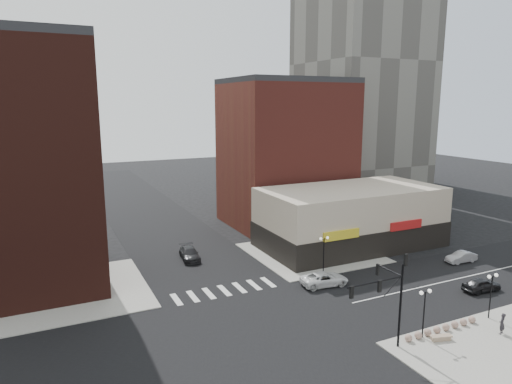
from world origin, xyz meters
TOP-DOWN VIEW (x-y plane):
  - ground at (0.00, 0.00)m, footprint 240.00×240.00m
  - road_ew at (0.00, 0.00)m, footprint 200.00×14.00m
  - road_ns at (0.00, 0.00)m, footprint 14.00×200.00m
  - sidewalk_nw at (-14.50, 14.50)m, footprint 15.00×15.00m
  - sidewalk_ne at (14.50, 14.50)m, footprint 15.00×15.00m
  - building_nw at (-19.00, 18.50)m, footprint 16.00×15.00m
  - building_ne_midrise at (19.00, 29.50)m, footprint 18.00×15.00m
  - tower_far at (60.00, 56.00)m, footprint 18.00×18.00m
  - building_ne_row at (21.00, 15.00)m, footprint 24.20×12.20m
  - traffic_signal at (7.24, -7.83)m, footprint 5.59×3.09m
  - street_lamp_se_a at (11.00, -8.00)m, footprint 1.22×0.32m
  - street_lamp_se_b at (19.00, -8.00)m, footprint 1.22×0.32m
  - street_lamp_ne at (12.00, 8.00)m, footprint 1.22×0.32m
  - bollard_row at (13.17, -8.00)m, footprint 7.96×0.61m
  - white_suv at (10.04, 4.88)m, footprint 5.40×2.96m
  - dark_sedan_east at (23.78, -3.43)m, footprint 4.29×2.02m
  - silver_sedan at (29.14, 3.66)m, footprint 4.05×1.62m
  - dark_sedan_north at (-0.41, 19.03)m, footprint 2.63×5.27m
  - pedestrian at (17.41, -10.42)m, footprint 0.78×0.65m
  - stone_bench at (12.03, -9.00)m, footprint 1.87×1.00m

SIDE VIEW (x-z plane):
  - ground at x=0.00m, z-range 0.00..0.00m
  - road_ew at x=0.00m, z-range 0.00..0.02m
  - road_ns at x=0.00m, z-range 0.00..0.02m
  - sidewalk_nw at x=-14.50m, z-range 0.00..0.12m
  - sidewalk_ne at x=14.50m, z-range 0.00..0.12m
  - stone_bench at x=12.03m, z-range 0.13..0.55m
  - bollard_row at x=13.17m, z-range 0.12..0.73m
  - silver_sedan at x=29.14m, z-range 0.00..1.31m
  - dark_sedan_east at x=23.78m, z-range 0.00..1.42m
  - white_suv at x=10.04m, z-range 0.00..1.44m
  - dark_sedan_north at x=-0.41m, z-range 0.00..1.47m
  - pedestrian at x=17.41m, z-range 0.12..1.96m
  - street_lamp_se_a at x=11.00m, z-range 1.21..5.37m
  - street_lamp_se_b at x=19.00m, z-range 1.21..5.37m
  - street_lamp_ne at x=12.00m, z-range 1.21..5.37m
  - building_ne_row at x=21.00m, z-range -0.70..7.30m
  - traffic_signal at x=7.24m, z-range 1.07..8.85m
  - building_ne_midrise at x=19.00m, z-range 0.00..22.00m
  - building_nw at x=-19.00m, z-range 0.00..25.00m
  - tower_far at x=60.00m, z-range 0.00..82.00m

